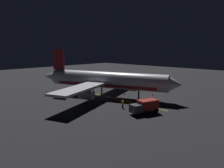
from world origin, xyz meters
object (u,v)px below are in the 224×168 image
ground_crew_worker (123,104)px  traffic_cone_under_wing (124,94)px  airliner (104,80)px  traffic_cone_near_right (152,95)px  catering_truck (126,85)px  traffic_cone_near_left (132,102)px  traffic_cone_far (119,101)px  baggage_truck (145,107)px

ground_crew_worker → traffic_cone_under_wing: (-10.08, -7.97, -0.64)m
airliner → traffic_cone_near_right: size_ratio=68.72×
catering_truck → traffic_cone_near_left: 17.33m
catering_truck → traffic_cone_far: bearing=34.1°
catering_truck → traffic_cone_under_wing: size_ratio=11.75×
airliner → baggage_truck: (4.86, 16.08, -2.89)m
airliner → baggage_truck: 17.05m
baggage_truck → traffic_cone_near_right: baggage_truck is taller
catering_truck → traffic_cone_near_left: bearing=44.2°
baggage_truck → traffic_cone_near_left: (-4.24, -6.57, -1.03)m
airliner → traffic_cone_far: 7.78m
traffic_cone_near_left → traffic_cone_under_wing: size_ratio=1.00×
traffic_cone_near_right → traffic_cone_under_wing: same height
ground_crew_worker → traffic_cone_far: (-3.49, -4.12, -0.64)m
ground_crew_worker → traffic_cone_near_right: bearing=-172.7°
catering_truck → traffic_cone_under_wing: bearing=37.4°
baggage_truck → traffic_cone_near_right: size_ratio=10.87×
ground_crew_worker → traffic_cone_near_left: 4.69m
airliner → catering_truck: size_ratio=5.85×
airliner → ground_crew_worker: 12.26m
traffic_cone_under_wing → traffic_cone_near_left: bearing=50.8°
baggage_truck → catering_truck: size_ratio=0.93×
traffic_cone_near_left → airliner: bearing=-93.7°
baggage_truck → traffic_cone_far: (-3.22, -9.56, -1.03)m
ground_crew_worker → traffic_cone_near_left: size_ratio=3.16×
baggage_truck → traffic_cone_far: size_ratio=10.87×
catering_truck → traffic_cone_far: 16.24m
airliner → catering_truck: bearing=-167.7°
traffic_cone_near_right → traffic_cone_under_wing: (4.19, -6.15, 0.00)m
traffic_cone_near_right → ground_crew_worker: bearing=7.3°
airliner → traffic_cone_under_wing: airliner is taller
catering_truck → traffic_cone_near_right: (2.64, 11.38, -0.90)m
traffic_cone_far → traffic_cone_near_left: bearing=108.8°
traffic_cone_under_wing → traffic_cone_far: bearing=30.3°
baggage_truck → catering_truck: (-16.65, -18.64, -0.12)m
ground_crew_worker → traffic_cone_near_left: bearing=-165.9°
baggage_truck → ground_crew_worker: (0.27, -5.44, -0.39)m
traffic_cone_near_right → traffic_cone_far: (10.78, -2.30, 0.00)m
airliner → traffic_cone_far: size_ratio=68.72×
airliner → ground_crew_worker: bearing=64.3°
airliner → ground_crew_worker: size_ratio=21.72×
traffic_cone_under_wing → airliner: bearing=-28.4°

